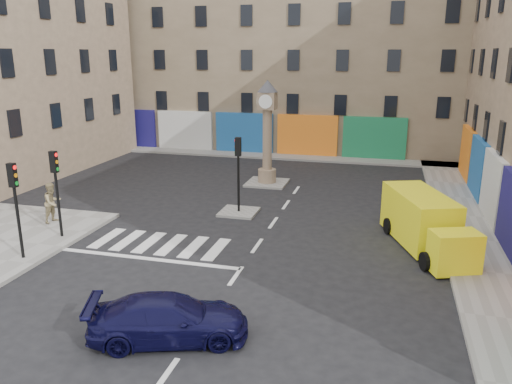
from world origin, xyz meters
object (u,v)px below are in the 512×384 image
at_px(clock_pillar, 267,126).
at_px(traffic_light_left_near, 15,196).
at_px(traffic_light_left_far, 56,180).
at_px(yellow_van, 425,223).
at_px(traffic_light_island, 238,162).
at_px(navy_sedan, 169,319).
at_px(pedestrian_tan, 53,202).

bearing_deg(clock_pillar, traffic_light_left_near, -114.55).
xyz_separation_m(traffic_light_left_far, yellow_van, (14.93, 3.06, -1.56)).
relative_size(traffic_light_left_far, clock_pillar, 0.61).
distance_m(traffic_light_left_near, traffic_light_island, 10.03).
xyz_separation_m(traffic_light_left_far, traffic_light_island, (6.30, 5.40, -0.03)).
height_order(traffic_light_island, navy_sedan, traffic_light_island).
height_order(traffic_light_island, pedestrian_tan, traffic_light_island).
distance_m(traffic_light_island, yellow_van, 9.08).
height_order(traffic_light_left_near, pedestrian_tan, traffic_light_left_near).
distance_m(traffic_light_left_near, clock_pillar, 15.19).
bearing_deg(traffic_light_left_near, traffic_light_island, 51.07).
relative_size(clock_pillar, pedestrian_tan, 3.26).
bearing_deg(pedestrian_tan, clock_pillar, -26.97).
distance_m(clock_pillar, yellow_van, 12.26).
bearing_deg(traffic_light_island, clock_pillar, 90.00).
bearing_deg(traffic_light_island, pedestrian_tan, -153.56).
bearing_deg(yellow_van, clock_pillar, 115.75).
bearing_deg(clock_pillar, traffic_light_left_far, -118.94).
xyz_separation_m(traffic_light_island, navy_sedan, (1.41, -11.38, -1.95)).
bearing_deg(clock_pillar, pedestrian_tan, -128.26).
bearing_deg(clock_pillar, navy_sedan, -85.35).
bearing_deg(traffic_light_left_far, traffic_light_left_near, -90.00).
xyz_separation_m(traffic_light_left_near, clock_pillar, (6.30, 13.80, 0.93)).
distance_m(traffic_light_left_near, yellow_van, 15.98).
bearing_deg(clock_pillar, traffic_light_island, -90.00).
height_order(traffic_light_left_far, yellow_van, traffic_light_left_far).
xyz_separation_m(clock_pillar, pedestrian_tan, (-7.78, -9.86, -2.46)).
relative_size(navy_sedan, yellow_van, 0.72).
distance_m(traffic_light_left_near, navy_sedan, 8.73).
distance_m(clock_pillar, pedestrian_tan, 12.80).
relative_size(traffic_light_island, pedestrian_tan, 1.98).
bearing_deg(traffic_light_island, traffic_light_left_far, -139.40).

